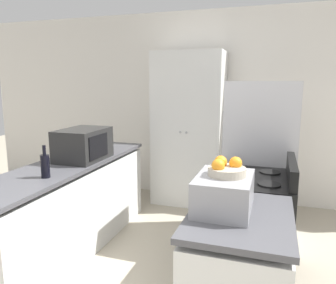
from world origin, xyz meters
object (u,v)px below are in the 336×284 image
Objects in this scene: refrigerator at (260,162)px; fruit_bowl at (226,169)px; pantry_cabinet at (189,129)px; microwave at (83,144)px; wine_bottle at (45,165)px; toaster_oven at (224,193)px; stove at (251,227)px.

fruit_bowl is at bearing -95.34° from refrigerator.
pantry_cabinet is 1.63m from microwave.
fruit_bowl reaches higher than wine_bottle.
toaster_oven is at bearing -29.56° from microwave.
toaster_oven is (1.52, -0.86, -0.05)m from microwave.
microwave reaches higher than wine_bottle.
stove is at bearing -58.80° from pantry_cabinet.
refrigerator is 3.07× the size of microwave.
pantry_cabinet is 1.95× the size of stove.
toaster_oven is at bearing -110.77° from fruit_bowl.
pantry_cabinet is 4.52× the size of toaster_oven.
refrigerator is 2.08m from wine_bottle.
wine_bottle is 1.18× the size of fruit_bowl.
wine_bottle is (0.05, -0.64, -0.05)m from microwave.
microwave reaches higher than toaster_oven.
fruit_bowl is at bearing -99.38° from stove.
stove is 1.75m from microwave.
pantry_cabinet is at bearing 121.20° from stove.
refrigerator reaches higher than microwave.
refrigerator is at bearing -39.95° from pantry_cabinet.
microwave is at bearing 151.09° from fruit_bowl.
refrigerator is 3.68× the size of toaster_oven.
stove is (0.96, -1.58, -0.57)m from pantry_cabinet.
refrigerator is 7.29× the size of fruit_bowl.
pantry_cabinet reaches higher than stove.
pantry_cabinet is 1.28m from refrigerator.
fruit_bowl is at bearing -28.91° from microwave.
refrigerator reaches higher than stove.
refrigerator is 1.54m from toaster_oven.
refrigerator is (0.02, 0.76, 0.38)m from stove.
pantry_cabinet is 1.93m from stove.
pantry_cabinet is 2.48m from toaster_oven.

